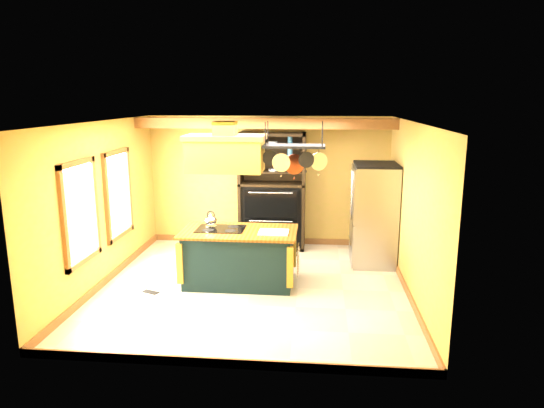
% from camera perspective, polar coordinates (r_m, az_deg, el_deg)
% --- Properties ---
extents(floor, '(5.00, 5.00, 0.00)m').
position_cam_1_polar(floor, '(8.16, -2.23, -9.67)').
color(floor, beige).
rests_on(floor, ground).
extents(ceiling, '(5.00, 5.00, 0.00)m').
position_cam_1_polar(ceiling, '(7.57, -2.40, 9.63)').
color(ceiling, white).
rests_on(ceiling, wall_back).
extents(wall_back, '(5.00, 0.02, 2.70)m').
position_cam_1_polar(wall_back, '(10.19, -0.43, 2.72)').
color(wall_back, '#BD8E45').
rests_on(wall_back, floor).
extents(wall_front, '(5.00, 0.02, 2.70)m').
position_cam_1_polar(wall_front, '(5.38, -5.89, -6.28)').
color(wall_front, '#BD8E45').
rests_on(wall_front, floor).
extents(wall_left, '(0.02, 5.00, 2.70)m').
position_cam_1_polar(wall_left, '(8.46, -19.35, -0.01)').
color(wall_left, '#BD8E45').
rests_on(wall_left, floor).
extents(wall_right, '(0.02, 5.00, 2.70)m').
position_cam_1_polar(wall_right, '(7.83, 16.15, -0.76)').
color(wall_right, '#BD8E45').
rests_on(wall_right, floor).
extents(ceiling_beam, '(5.00, 0.15, 0.20)m').
position_cam_1_polar(ceiling_beam, '(9.26, -0.96, 9.46)').
color(ceiling_beam, '#9A662F').
rests_on(ceiling_beam, ceiling).
extents(window_near, '(0.06, 1.06, 1.56)m').
position_cam_1_polar(window_near, '(7.73, -21.58, -0.93)').
color(window_near, '#9A662F').
rests_on(window_near, wall_left).
extents(window_far, '(0.06, 1.06, 1.56)m').
position_cam_1_polar(window_far, '(8.97, -17.60, 1.12)').
color(window_far, '#9A662F').
rests_on(window_far, wall_left).
extents(kitchen_island, '(1.91, 1.06, 1.11)m').
position_cam_1_polar(kitchen_island, '(8.16, -3.87, -6.17)').
color(kitchen_island, black).
rests_on(kitchen_island, floor).
extents(range_hood, '(1.27, 0.72, 0.80)m').
position_cam_1_polar(range_hood, '(7.82, -5.50, 6.18)').
color(range_hood, '#A68829').
rests_on(range_hood, ceiling).
extents(pot_rack, '(1.05, 0.49, 0.85)m').
position_cam_1_polar(pot_rack, '(7.70, 2.66, 6.05)').
color(pot_rack, black).
rests_on(pot_rack, ceiling).
extents(refrigerator, '(0.80, 0.95, 1.86)m').
position_cam_1_polar(refrigerator, '(9.21, 11.85, -1.44)').
color(refrigerator, '#999CA2').
rests_on(refrigerator, floor).
extents(hutch, '(1.35, 0.61, 2.38)m').
position_cam_1_polar(hutch, '(10.01, 0.04, 0.00)').
color(hutch, black).
rests_on(hutch, floor).
extents(floor_register, '(0.30, 0.21, 0.01)m').
position_cam_1_polar(floor_register, '(8.16, -14.09, -10.01)').
color(floor_register, black).
rests_on(floor_register, floor).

